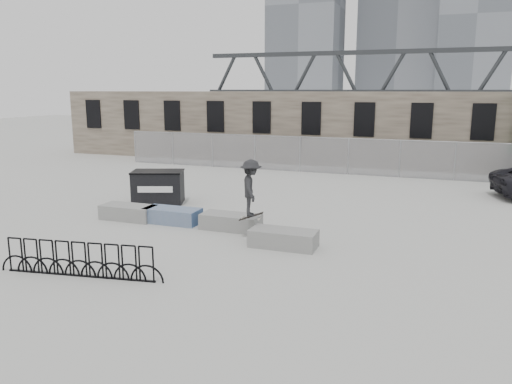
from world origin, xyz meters
TOP-DOWN VIEW (x-y plane):
  - ground at (0.00, 0.00)m, footprint 120.00×120.00m
  - stone_wall at (0.00, 16.24)m, footprint 36.00×2.58m
  - chainlink_fence at (-0.00, 12.50)m, footprint 22.06×0.06m
  - planter_far_left at (-3.02, -0.03)m, footprint 2.00×0.90m
  - planter_center_left at (-1.29, 0.09)m, footprint 2.00×0.90m
  - planter_center_right at (0.99, 0.03)m, footprint 2.00×0.90m
  - planter_offset at (3.22, -1.20)m, footprint 2.00×0.90m
  - dumpster at (-3.38, 2.64)m, footprint 2.37×1.89m
  - bike_rack at (-0.89, -5.29)m, footprint 4.45×0.72m
  - skyline_towers at (-1.01, 93.81)m, footprint 58.00×28.00m
  - truss_bridge at (10.00, 55.00)m, footprint 70.00×3.00m
  - skateboarder at (2.01, -0.75)m, footprint 1.06×1.31m

SIDE VIEW (x-z plane):
  - ground at x=0.00m, z-range 0.00..0.00m
  - planter_far_left at x=-3.02m, z-range 0.02..0.54m
  - planter_center_left at x=-1.29m, z-range 0.02..0.54m
  - planter_center_right at x=0.99m, z-range 0.02..0.54m
  - planter_offset at x=3.22m, z-range 0.02..0.54m
  - bike_rack at x=-0.89m, z-range -0.01..0.89m
  - dumpster at x=-3.38m, z-range 0.01..1.36m
  - chainlink_fence at x=0.00m, z-range 0.03..2.05m
  - skateboarder at x=2.01m, z-range 0.66..2.61m
  - stone_wall at x=0.00m, z-range 0.01..4.51m
  - truss_bridge at x=10.00m, z-range -0.77..9.03m
  - skyline_towers at x=-1.01m, z-range -3.21..44.79m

